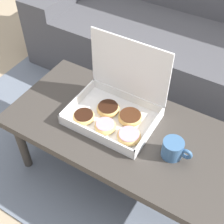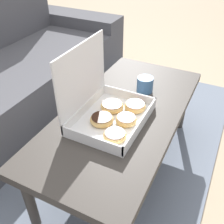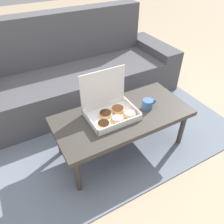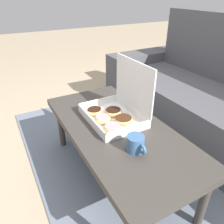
{
  "view_description": "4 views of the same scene",
  "coord_description": "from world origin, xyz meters",
  "px_view_note": "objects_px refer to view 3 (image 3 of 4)",
  "views": [
    {
      "loc": [
        0.4,
        -0.95,
        1.45
      ],
      "look_at": [
        -0.09,
        -0.13,
        0.45
      ],
      "focal_mm": 50.0,
      "sensor_mm": 36.0,
      "label": 1
    },
    {
      "loc": [
        -0.94,
        -0.56,
        1.14
      ],
      "look_at": [
        -0.09,
        -0.13,
        0.45
      ],
      "focal_mm": 42.0,
      "sensor_mm": 36.0,
      "label": 2
    },
    {
      "loc": [
        -0.73,
        -1.29,
        1.51
      ],
      "look_at": [
        -0.09,
        -0.13,
        0.45
      ],
      "focal_mm": 35.0,
      "sensor_mm": 36.0,
      "label": 3
    },
    {
      "loc": [
        0.9,
        -0.68,
        1.09
      ],
      "look_at": [
        -0.09,
        -0.13,
        0.45
      ],
      "focal_mm": 35.0,
      "sensor_mm": 36.0,
      "label": 4
    }
  ],
  "objects_px": {
    "couch": "(79,74)",
    "coffee_mug": "(148,104)",
    "coffee_table": "(123,118)",
    "pastry_box": "(112,110)"
  },
  "relations": [
    {
      "from": "couch",
      "to": "coffee_table",
      "type": "xyz_separation_m",
      "value": [
        0.0,
        -0.95,
        0.05
      ]
    },
    {
      "from": "couch",
      "to": "coffee_mug",
      "type": "height_order",
      "value": "couch"
    },
    {
      "from": "coffee_table",
      "to": "coffee_mug",
      "type": "height_order",
      "value": "coffee_mug"
    },
    {
      "from": "coffee_table",
      "to": "coffee_mug",
      "type": "xyz_separation_m",
      "value": [
        0.22,
        -0.03,
        0.08
      ]
    },
    {
      "from": "couch",
      "to": "coffee_table",
      "type": "distance_m",
      "value": 0.95
    },
    {
      "from": "couch",
      "to": "pastry_box",
      "type": "relative_size",
      "value": 5.75
    },
    {
      "from": "coffee_mug",
      "to": "couch",
      "type": "bearing_deg",
      "value": 102.86
    },
    {
      "from": "couch",
      "to": "coffee_mug",
      "type": "distance_m",
      "value": 1.01
    },
    {
      "from": "coffee_table",
      "to": "coffee_mug",
      "type": "distance_m",
      "value": 0.24
    },
    {
      "from": "pastry_box",
      "to": "coffee_table",
      "type": "bearing_deg",
      "value": -21.73
    }
  ]
}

